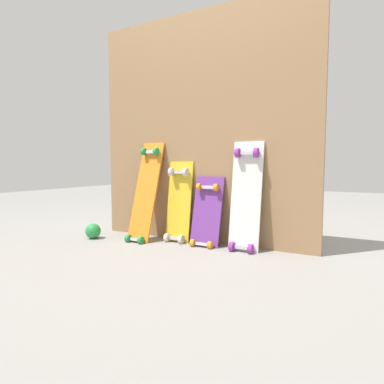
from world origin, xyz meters
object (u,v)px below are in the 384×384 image
at_px(skateboard_purple, 206,216).
at_px(rubber_ball, 93,231).
at_px(skateboard_orange, 145,195).
at_px(skateboard_white, 246,200).
at_px(skateboard_yellow, 178,205).

height_order(skateboard_purple, rubber_ball, skateboard_purple).
distance_m(skateboard_orange, rubber_ball, 0.54).
relative_size(skateboard_white, rubber_ball, 6.68).
bearing_deg(skateboard_purple, rubber_ball, -165.15).
height_order(skateboard_orange, skateboard_yellow, skateboard_orange).
xyz_separation_m(skateboard_purple, skateboard_white, (0.31, 0.01, 0.13)).
relative_size(skateboard_purple, rubber_ball, 4.72).
xyz_separation_m(skateboard_yellow, skateboard_white, (0.57, -0.01, 0.07)).
height_order(skateboard_yellow, skateboard_white, skateboard_white).
bearing_deg(skateboard_yellow, rubber_ball, -158.23).
bearing_deg(skateboard_yellow, skateboard_orange, -162.29).
distance_m(skateboard_purple, skateboard_white, 0.34).
distance_m(skateboard_yellow, skateboard_white, 0.58).
bearing_deg(skateboard_purple, skateboard_white, 1.98).
height_order(skateboard_purple, skateboard_white, skateboard_white).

